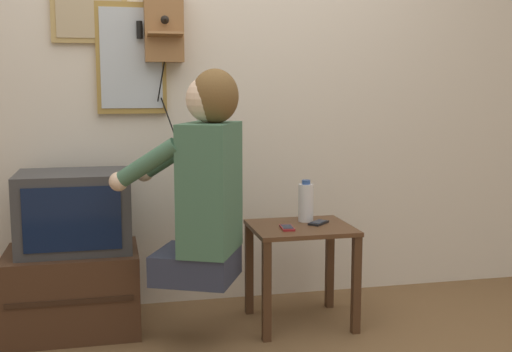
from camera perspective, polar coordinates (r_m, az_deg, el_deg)
wall_back at (r=3.59m, az=-4.61°, el=8.91°), size 6.80×0.05×2.55m
side_table at (r=3.30m, az=3.99°, el=-6.32°), size 0.50×0.44×0.51m
person at (r=2.95m, az=-4.58°, el=-0.39°), size 0.63×0.55×0.98m
tv_stand at (r=3.38m, az=-15.96°, el=-9.75°), size 0.64×0.48×0.41m
television at (r=3.29m, az=-15.83°, el=-3.02°), size 0.54×0.41×0.39m
wall_phone_antique at (r=3.50m, az=-8.23°, el=13.05°), size 0.24×0.19×0.78m
framed_picture at (r=3.54m, az=-14.63°, el=14.29°), size 0.39×0.03×0.36m
wall_mirror at (r=3.51m, az=-11.03°, el=10.23°), size 0.37×0.03×0.58m
cell_phone_held at (r=3.20m, az=2.78°, el=-4.61°), size 0.07×0.13×0.01m
cell_phone_spare at (r=3.32m, az=5.57°, el=-4.15°), size 0.13×0.13×0.01m
water_bottle at (r=3.36m, az=4.46°, el=-2.33°), size 0.08×0.08×0.22m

